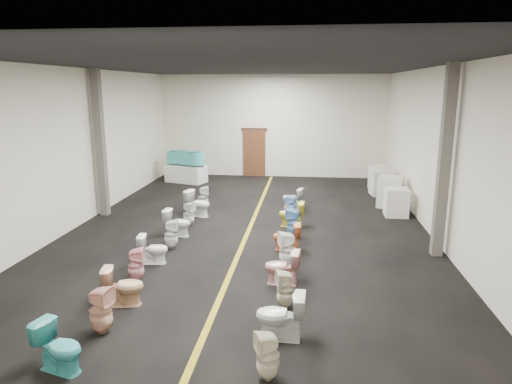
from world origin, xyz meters
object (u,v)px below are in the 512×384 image
Objects in this scene: toilet_left_9 at (203,197)px; display_table at (186,173)px; appliance_crate_d at (378,178)px; toilet_left_4 at (153,249)px; appliance_crate_a at (396,202)px; toilet_left_1 at (101,310)px; toilet_left_7 at (189,214)px; toilet_left_0 at (59,347)px; toilet_left_5 at (171,234)px; toilet_right_3 at (282,267)px; toilet_right_6 at (294,223)px; toilet_left_6 at (178,223)px; toilet_right_8 at (292,207)px; appliance_crate_b at (390,192)px; toilet_left_3 at (136,265)px; toilet_right_0 at (268,356)px; toilet_right_1 at (280,316)px; toilet_right_2 at (285,289)px; bathtub at (186,157)px; toilet_left_2 at (124,286)px; appliance_crate_c at (382,183)px; toilet_right_9 at (293,198)px; toilet_left_8 at (198,203)px; toilet_right_5 at (287,237)px; toilet_right_7 at (292,214)px; toilet_right_4 at (287,250)px.

display_table is at bearing 5.46° from toilet_left_9.
toilet_left_4 is (-6.25, -8.61, -0.12)m from appliance_crate_d.
appliance_crate_a reaches higher than toilet_left_1.
appliance_crate_d is 8.40m from toilet_left_7.
toilet_left_0 reaches higher than toilet_left_7.
appliance_crate_d reaches higher than toilet_left_5.
toilet_left_9 reaches higher than toilet_right_3.
toilet_right_6 reaches higher than toilet_left_9.
toilet_left_6 reaches higher than toilet_right_8.
appliance_crate_b is 1.44× the size of toilet_left_3.
appliance_crate_d is 13.00m from toilet_right_0.
toilet_left_0 is (-6.21, -8.80, -0.07)m from appliance_crate_a.
toilet_right_1 reaches higher than toilet_right_2.
appliance_crate_b is at bearing 141.13° from toilet_right_2.
toilet_left_2 is (1.81, -11.12, -0.70)m from bathtub.
appliance_crate_c reaches higher than appliance_crate_a.
appliance_crate_d is 1.30× the size of toilet_right_9.
bathtub reaches higher than toilet_left_9.
toilet_right_9 is (2.96, 0.32, -0.02)m from toilet_left_9.
display_table is 2.44× the size of toilet_left_4.
toilet_right_1 is at bearing -139.96° from toilet_left_8.
toilet_right_6 is 3.02m from toilet_right_9.
toilet_left_5 is at bearing -48.53° from toilet_right_6.
toilet_left_0 is 4.11m from toilet_left_4.
toilet_left_5 is at bearing -77.53° from display_table.
toilet_right_8 is at bearing -11.54° from toilet_left_1.
toilet_right_1 is (3.11, -1.88, 0.04)m from toilet_left_3.
toilet_left_9 reaches higher than toilet_right_5.
toilet_left_5 reaches higher than toilet_right_8.
toilet_right_3 is (3.00, -0.81, 0.03)m from toilet_left_4.
appliance_crate_c reaches higher than toilet_left_0.
toilet_right_9 is (2.85, 7.27, -0.02)m from toilet_left_2.
appliance_crate_a reaches higher than toilet_right_7.
toilet_right_4 is at bearing 17.88° from toilet_right_9.
toilet_left_0 is at bearing -59.72° from bathtub.
toilet_right_8 is (-3.24, -1.63, -0.18)m from appliance_crate_b.
appliance_crate_c is 1.24× the size of toilet_left_9.
toilet_left_4 is 0.83× the size of toilet_left_8.
toilet_left_7 is (0.06, 2.93, 0.02)m from toilet_left_4.
toilet_left_4 is at bearing -137.16° from appliance_crate_b.
toilet_left_6 is 0.91× the size of toilet_left_8.
toilet_left_6 is 1.08× the size of toilet_right_8.
appliance_crate_b reaches higher than appliance_crate_c.
toilet_left_5 is at bearing 15.32° from toilet_left_0.
toilet_left_6 is at bearing -166.19° from toilet_left_8.
bathtub is 2.51× the size of toilet_right_9.
appliance_crate_c reaches higher than toilet_left_1.
toilet_left_3 is at bearing 17.27° from toilet_left_0.
appliance_crate_b is 6.43m from toilet_left_8.
toilet_right_6 reaches higher than toilet_right_1.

